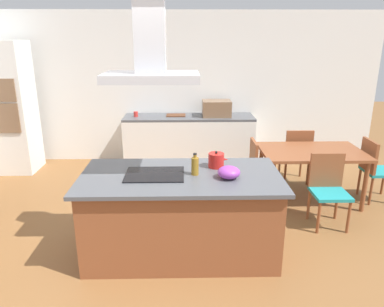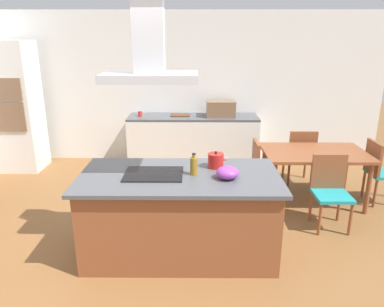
# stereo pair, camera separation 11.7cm
# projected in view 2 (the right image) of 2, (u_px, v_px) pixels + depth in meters

# --- Properties ---
(ground) EXTENTS (16.00, 16.00, 0.00)m
(ground) POSITION_uv_depth(u_px,v_px,m) (184.00, 194.00, 5.46)
(ground) COLOR brown
(wall_back) EXTENTS (7.20, 0.10, 2.70)m
(wall_back) POSITION_uv_depth(u_px,v_px,m) (186.00, 88.00, 6.71)
(wall_back) COLOR white
(wall_back) RESTS_ON ground
(kitchen_island) EXTENTS (2.07, 1.06, 0.90)m
(kitchen_island) POSITION_uv_depth(u_px,v_px,m) (180.00, 214.00, 3.89)
(kitchen_island) COLOR brown
(kitchen_island) RESTS_ON ground
(cooktop) EXTENTS (0.60, 0.44, 0.01)m
(cooktop) POSITION_uv_depth(u_px,v_px,m) (154.00, 174.00, 3.75)
(cooktop) COLOR black
(cooktop) RESTS_ON kitchen_island
(tea_kettle) EXTENTS (0.22, 0.17, 0.18)m
(tea_kettle) POSITION_uv_depth(u_px,v_px,m) (216.00, 160.00, 3.94)
(tea_kettle) COLOR #B21E19
(tea_kettle) RESTS_ON kitchen_island
(olive_oil_bottle) EXTENTS (0.08, 0.08, 0.23)m
(olive_oil_bottle) POSITION_uv_depth(u_px,v_px,m) (194.00, 166.00, 3.72)
(olive_oil_bottle) COLOR olive
(olive_oil_bottle) RESTS_ON kitchen_island
(mixing_bowl) EXTENTS (0.23, 0.23, 0.12)m
(mixing_bowl) POSITION_uv_depth(u_px,v_px,m) (228.00, 173.00, 3.63)
(mixing_bowl) COLOR purple
(mixing_bowl) RESTS_ON kitchen_island
(back_counter) EXTENTS (2.31, 0.62, 0.90)m
(back_counter) POSITION_uv_depth(u_px,v_px,m) (193.00, 140.00, 6.63)
(back_counter) COLOR silver
(back_counter) RESTS_ON ground
(countertop_microwave) EXTENTS (0.50, 0.38, 0.28)m
(countertop_microwave) POSITION_uv_depth(u_px,v_px,m) (221.00, 108.00, 6.45)
(countertop_microwave) COLOR brown
(countertop_microwave) RESTS_ON back_counter
(coffee_mug_red) EXTENTS (0.08, 0.08, 0.09)m
(coffee_mug_red) POSITION_uv_depth(u_px,v_px,m) (140.00, 114.00, 6.47)
(coffee_mug_red) COLOR red
(coffee_mug_red) RESTS_ON back_counter
(cutting_board) EXTENTS (0.34, 0.24, 0.02)m
(cutting_board) POSITION_uv_depth(u_px,v_px,m) (180.00, 115.00, 6.54)
(cutting_board) COLOR #59331E
(cutting_board) RESTS_ON back_counter
(wall_oven_stack) EXTENTS (0.70, 0.66, 2.20)m
(wall_oven_stack) POSITION_uv_depth(u_px,v_px,m) (17.00, 107.00, 6.23)
(wall_oven_stack) COLOR silver
(wall_oven_stack) RESTS_ON ground
(dining_table) EXTENTS (1.40, 0.90, 0.75)m
(dining_table) POSITION_uv_depth(u_px,v_px,m) (314.00, 157.00, 5.03)
(dining_table) COLOR brown
(dining_table) RESTS_ON ground
(chair_at_left_end) EXTENTS (0.42, 0.42, 0.89)m
(chair_at_left_end) POSITION_uv_depth(u_px,v_px,m) (248.00, 168.00, 5.08)
(chair_at_left_end) COLOR teal
(chair_at_left_end) RESTS_ON ground
(chair_at_right_end) EXTENTS (0.42, 0.42, 0.89)m
(chair_at_right_end) POSITION_uv_depth(u_px,v_px,m) (379.00, 168.00, 5.07)
(chair_at_right_end) COLOR teal
(chair_at_right_end) RESTS_ON ground
(chair_facing_back_wall) EXTENTS (0.42, 0.42, 0.89)m
(chair_facing_back_wall) POSITION_uv_depth(u_px,v_px,m) (300.00, 153.00, 5.71)
(chair_facing_back_wall) COLOR teal
(chair_facing_back_wall) RESTS_ON ground
(chair_facing_island) EXTENTS (0.42, 0.42, 0.89)m
(chair_facing_island) POSITION_uv_depth(u_px,v_px,m) (330.00, 187.00, 4.44)
(chair_facing_island) COLOR teal
(chair_facing_island) RESTS_ON ground
(range_hood) EXTENTS (0.90, 0.55, 0.78)m
(range_hood) POSITION_uv_depth(u_px,v_px,m) (149.00, 54.00, 3.39)
(range_hood) COLOR #ADADB2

